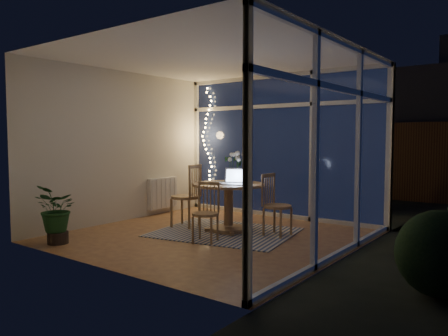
{
  "coord_description": "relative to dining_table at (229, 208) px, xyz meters",
  "views": [
    {
      "loc": [
        3.97,
        -5.0,
        1.45
      ],
      "look_at": [
        0.02,
        0.25,
        1.0
      ],
      "focal_mm": 35.0,
      "sensor_mm": 36.0,
      "label": 1
    }
  ],
  "objects": [
    {
      "name": "floor",
      "position": [
        -0.01,
        -0.38,
        -0.38
      ],
      "size": [
        4.0,
        4.0,
        0.0
      ],
      "primitive_type": "plane",
      "color": "brown",
      "rests_on": "ground"
    },
    {
      "name": "ceiling",
      "position": [
        -0.01,
        -0.38,
        2.22
      ],
      "size": [
        4.0,
        4.0,
        0.0
      ],
      "primitive_type": "plane",
      "color": "white",
      "rests_on": "wall_back"
    },
    {
      "name": "wall_back",
      "position": [
        -0.01,
        1.62,
        0.92
      ],
      "size": [
        4.0,
        0.04,
        2.6
      ],
      "primitive_type": "cube",
      "color": "silver",
      "rests_on": "floor"
    },
    {
      "name": "wall_front",
      "position": [
        -0.01,
        -2.38,
        0.92
      ],
      "size": [
        4.0,
        0.04,
        2.6
      ],
      "primitive_type": "cube",
      "color": "silver",
      "rests_on": "floor"
    },
    {
      "name": "wall_left",
      "position": [
        -2.01,
        -0.38,
        0.92
      ],
      "size": [
        0.04,
        4.0,
        2.6
      ],
      "primitive_type": "cube",
      "color": "silver",
      "rests_on": "floor"
    },
    {
      "name": "wall_right",
      "position": [
        1.99,
        -0.38,
        0.92
      ],
      "size": [
        0.04,
        4.0,
        2.6
      ],
      "primitive_type": "cube",
      "color": "silver",
      "rests_on": "floor"
    },
    {
      "name": "window_wall_back",
      "position": [
        -0.01,
        1.58,
        0.92
      ],
      "size": [
        4.0,
        0.1,
        2.6
      ],
      "primitive_type": "cube",
      "color": "silver",
      "rests_on": "floor"
    },
    {
      "name": "window_wall_right",
      "position": [
        1.95,
        -0.38,
        0.92
      ],
      "size": [
        0.1,
        4.0,
        2.6
      ],
      "primitive_type": "cube",
      "color": "silver",
      "rests_on": "floor"
    },
    {
      "name": "radiator",
      "position": [
        -1.95,
        0.52,
        0.02
      ],
      "size": [
        0.1,
        0.7,
        0.58
      ],
      "primitive_type": "cube",
      "color": "silver",
      "rests_on": "wall_left"
    },
    {
      "name": "fairy_lights",
      "position": [
        -1.66,
        1.5,
        1.15
      ],
      "size": [
        0.24,
        0.1,
        1.85
      ],
      "primitive_type": null,
      "color": "#FBC464",
      "rests_on": "window_wall_back"
    },
    {
      "name": "garden_patio",
      "position": [
        0.49,
        4.62,
        -0.44
      ],
      "size": [
        12.0,
        6.0,
        0.1
      ],
      "primitive_type": "cube",
      "color": "black",
      "rests_on": "ground"
    },
    {
      "name": "garden_fence",
      "position": [
        -0.01,
        5.12,
        0.52
      ],
      "size": [
        11.0,
        0.08,
        1.8
      ],
      "primitive_type": "cube",
      "color": "#341C13",
      "rests_on": "ground"
    },
    {
      "name": "neighbour_roof",
      "position": [
        0.29,
        8.12,
        1.82
      ],
      "size": [
        7.0,
        3.0,
        2.2
      ],
      "primitive_type": "cube",
      "color": "#363841",
      "rests_on": "ground"
    },
    {
      "name": "garden_shrubs",
      "position": [
        -0.81,
        3.02,
        0.07
      ],
      "size": [
        0.9,
        0.9,
        0.9
      ],
      "primitive_type": "sphere",
      "color": "black",
      "rests_on": "ground"
    },
    {
      "name": "rug",
      "position": [
        0.0,
        -0.1,
        -0.37
      ],
      "size": [
        2.29,
        1.97,
        0.01
      ],
      "primitive_type": "cube",
      "rotation": [
        0.0,
        0.0,
        0.19
      ],
      "color": "beige",
      "rests_on": "floor"
    },
    {
      "name": "dining_table",
      "position": [
        0.0,
        0.0,
        0.0
      ],
      "size": [
        1.28,
        1.28,
        0.75
      ],
      "primitive_type": "cylinder",
      "rotation": [
        0.0,
        0.0,
        0.19
      ],
      "color": "olive",
      "rests_on": "floor"
    },
    {
      "name": "chair_left",
      "position": [
        -0.77,
        -0.14,
        0.14
      ],
      "size": [
        0.57,
        0.57,
        1.04
      ],
      "primitive_type": "cube",
      "rotation": [
        0.0,
        0.0,
        -1.37
      ],
      "color": "olive",
      "rests_on": "floor"
    },
    {
      "name": "chair_right",
      "position": [
        0.76,
        0.19,
        0.09
      ],
      "size": [
        0.45,
        0.45,
        0.93
      ],
      "primitive_type": "cube",
      "rotation": [
        0.0,
        0.0,
        1.53
      ],
      "color": "olive",
      "rests_on": "floor"
    },
    {
      "name": "chair_front",
      "position": [
        0.16,
        -0.76,
        0.05
      ],
      "size": [
        0.5,
        0.5,
        0.85
      ],
      "primitive_type": "cube",
      "rotation": [
        0.0,
        0.0,
        0.34
      ],
      "color": "olive",
      "rests_on": "floor"
    },
    {
      "name": "laptop",
      "position": [
        0.17,
        -0.07,
        0.51
      ],
      "size": [
        0.45,
        0.42,
        0.26
      ],
      "primitive_type": null,
      "rotation": [
        0.0,
        0.0,
        0.41
      ],
      "color": "#B3B3B7",
      "rests_on": "dining_table"
    },
    {
      "name": "flower_vase",
      "position": [
        -0.03,
        0.27,
        0.48
      ],
      "size": [
        0.24,
        0.24,
        0.21
      ],
      "primitive_type": "imported",
      "rotation": [
        0.0,
        0.0,
        0.19
      ],
      "color": "silver",
      "rests_on": "dining_table"
    },
    {
      "name": "bowl",
      "position": [
        0.25,
        0.15,
        0.39
      ],
      "size": [
        0.18,
        0.18,
        0.04
      ],
      "primitive_type": "imported",
      "rotation": [
        0.0,
        0.0,
        0.19
      ],
      "color": "silver",
      "rests_on": "dining_table"
    },
    {
      "name": "newspapers",
      "position": [
        -0.12,
        -0.06,
        0.38
      ],
      "size": [
        0.4,
        0.32,
        0.02
      ],
      "primitive_type": "cube",
      "rotation": [
        0.0,
        0.0,
        0.13
      ],
      "color": "beige",
      "rests_on": "dining_table"
    },
    {
      "name": "phone",
      "position": [
        0.12,
        -0.04,
        0.38
      ],
      "size": [
        0.12,
        0.06,
        0.01
      ],
      "primitive_type": "cube",
      "rotation": [
        0.0,
        0.0,
        0.02
      ],
      "color": "black",
      "rests_on": "dining_table"
    },
    {
      "name": "potted_plant",
      "position": [
        -1.42,
        -2.03,
        0.0
      ],
      "size": [
        0.63,
        0.58,
        0.76
      ],
      "primitive_type": "imported",
      "rotation": [
        0.0,
        0.0,
        -0.24
      ],
      "color": "#17421C",
      "rests_on": "floor"
    }
  ]
}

